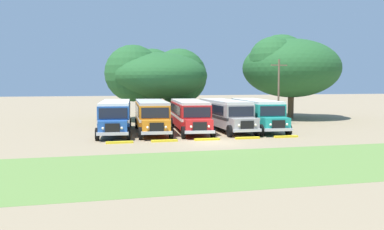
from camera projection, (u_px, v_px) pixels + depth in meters
ground_plane at (212, 143)px, 30.89m from camera, size 220.00×220.00×0.00m
foreground_grass_strip at (257, 164)px, 22.65m from camera, size 80.00×10.10×0.01m
parked_bus_slot_0 at (116, 115)px, 36.76m from camera, size 3.67×10.99×2.82m
parked_bus_slot_1 at (151, 115)px, 37.30m from camera, size 3.39×10.95×2.82m
parked_bus_slot_2 at (190, 114)px, 37.87m from camera, size 3.60×10.98×2.82m
parked_bus_slot_3 at (225, 113)px, 38.81m from camera, size 2.75×10.85×2.82m
parked_bus_slot_4 at (257, 113)px, 39.43m from camera, size 3.44×10.95×2.82m
curb_wheelstop_0 at (120, 142)px, 30.48m from camera, size 2.00×0.36×0.15m
curb_wheelstop_1 at (164, 141)px, 31.29m from camera, size 2.00×0.36×0.15m
curb_wheelstop_2 at (207, 139)px, 32.10m from camera, size 2.00×0.36×0.15m
curb_wheelstop_3 at (248, 138)px, 32.92m from camera, size 2.00×0.36×0.15m
curb_wheelstop_4 at (286, 137)px, 33.73m from camera, size 2.00×0.36×0.15m
broad_shade_tree at (157, 75)px, 49.24m from camera, size 12.41×12.84×8.74m
secondary_tree at (289, 66)px, 51.34m from camera, size 12.41×12.31×10.63m
utility_pole at (279, 90)px, 43.05m from camera, size 1.80×0.20×6.86m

